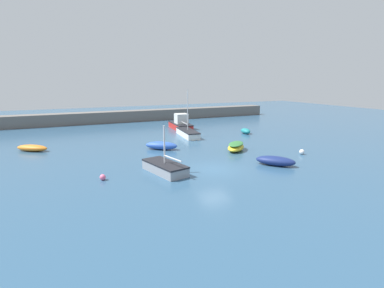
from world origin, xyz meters
name	(u,v)px	position (x,y,z in m)	size (l,w,h in m)	color
ground_plane	(214,170)	(0.00, 0.00, -0.10)	(120.00, 120.00, 0.20)	#2D5170
harbor_breakwater	(127,116)	(0.00, 30.59, 0.91)	(53.77, 2.51, 1.83)	#66605B
cabin_cruiser_white	(181,124)	(5.15, 19.20, 0.77)	(2.60, 5.88, 2.28)	red
open_tender_yellow	(161,146)	(-1.56, 8.30, 0.41)	(3.37, 2.99, 0.82)	#2D56B7
sailboat_tall_mast	(188,133)	(3.82, 13.77, 0.44)	(2.23, 5.87, 5.85)	white
sailboat_short_mast	(165,167)	(-3.90, 0.77, 0.42)	(2.58, 4.47, 3.65)	gray
rowboat_blue_near	(275,161)	(5.12, -1.22, 0.39)	(3.03, 3.29, 0.78)	navy
dinghy_near_pier	(246,131)	(11.62, 12.39, 0.34)	(1.40, 2.17, 0.68)	teal
rowboat_white_midwater	(32,148)	(-13.51, 13.04, 0.32)	(3.34, 2.89, 0.65)	orange
rowboat_with_red_cover	(236,147)	(5.07, 4.66, 0.41)	(3.32, 3.31, 0.82)	yellow
mooring_buoy_white	(302,152)	(9.93, 0.69, 0.25)	(0.49, 0.49, 0.49)	white
mooring_buoy_pink	(103,177)	(-8.51, 0.96, 0.21)	(0.43, 0.43, 0.43)	#EA668C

